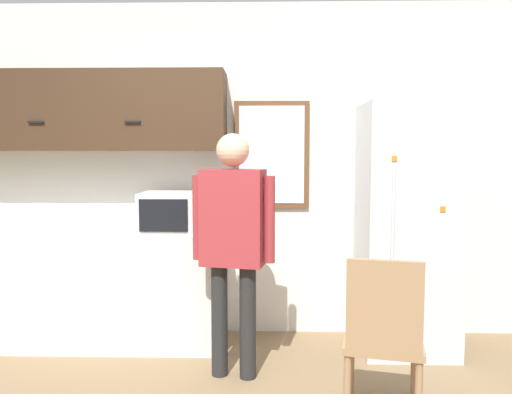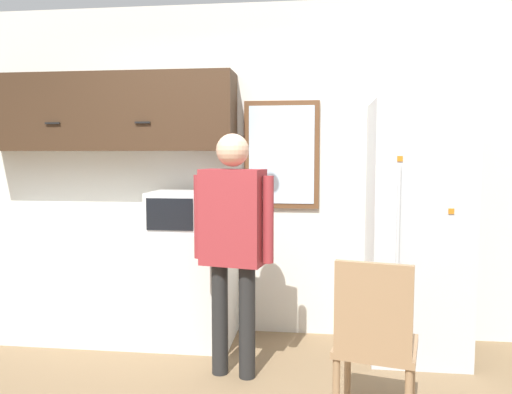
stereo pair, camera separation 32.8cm
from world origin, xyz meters
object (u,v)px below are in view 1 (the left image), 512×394
refrigerator (406,228)px  chair (383,332)px  microwave (175,212)px  person (233,232)px

refrigerator → chair: bearing=-110.9°
microwave → refrigerator: bearing=-0.0°
microwave → person: bearing=-47.4°
person → refrigerator: (1.28, 0.52, -0.05)m
refrigerator → person: bearing=-157.7°
person → refrigerator: size_ratio=0.87×
microwave → refrigerator: size_ratio=0.27×
microwave → refrigerator: refrigerator is taller
person → chair: size_ratio=1.73×
person → microwave: bearing=143.7°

